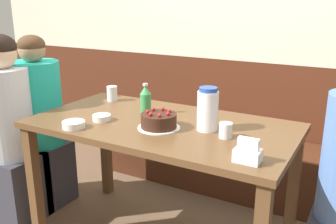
% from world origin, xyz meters
% --- Properties ---
extents(back_wall, '(4.80, 0.04, 2.50)m').
position_xyz_m(back_wall, '(0.00, 1.05, 1.25)').
color(back_wall, '#4C2314').
rests_on(back_wall, ground_plane).
extents(bench_seat, '(1.83, 0.38, 0.42)m').
position_xyz_m(bench_seat, '(0.00, 0.83, 0.21)').
color(bench_seat, '#472314').
rests_on(bench_seat, ground_plane).
extents(dining_table, '(1.45, 0.77, 0.77)m').
position_xyz_m(dining_table, '(0.00, 0.00, 0.67)').
color(dining_table, brown).
rests_on(dining_table, ground_plane).
extents(birthday_cake, '(0.22, 0.22, 0.10)m').
position_xyz_m(birthday_cake, '(0.03, -0.09, 0.81)').
color(birthday_cake, white).
rests_on(birthday_cake, dining_table).
extents(water_pitcher, '(0.11, 0.11, 0.23)m').
position_xyz_m(water_pitcher, '(0.27, 0.01, 0.88)').
color(water_pitcher, white).
rests_on(water_pitcher, dining_table).
extents(soju_bottle, '(0.06, 0.06, 0.18)m').
position_xyz_m(soju_bottle, '(-0.16, 0.10, 0.85)').
color(soju_bottle, '#388E4C').
rests_on(soju_bottle, dining_table).
extents(napkin_holder, '(0.11, 0.08, 0.11)m').
position_xyz_m(napkin_holder, '(0.57, -0.27, 0.81)').
color(napkin_holder, white).
rests_on(napkin_holder, dining_table).
extents(bowl_soup_white, '(0.12, 0.12, 0.04)m').
position_xyz_m(bowl_soup_white, '(-0.36, -0.30, 0.79)').
color(bowl_soup_white, white).
rests_on(bowl_soup_white, dining_table).
extents(bowl_rice_small, '(0.10, 0.10, 0.03)m').
position_xyz_m(bowl_rice_small, '(-0.31, -0.13, 0.79)').
color(bowl_rice_small, white).
rests_on(bowl_rice_small, dining_table).
extents(glass_water_tall, '(0.07, 0.07, 0.08)m').
position_xyz_m(glass_water_tall, '(0.39, -0.05, 0.81)').
color(glass_water_tall, silver).
rests_on(glass_water_tall, dining_table).
extents(glass_tumbler_short, '(0.07, 0.07, 0.10)m').
position_xyz_m(glass_tumbler_short, '(-0.52, 0.24, 0.82)').
color(glass_tumbler_short, silver).
rests_on(glass_tumbler_short, dining_table).
extents(person_pale_blue_shirt, '(0.34, 0.33, 1.20)m').
position_xyz_m(person_pale_blue_shirt, '(-0.99, 0.01, 0.57)').
color(person_pale_blue_shirt, '#33333D').
rests_on(person_pale_blue_shirt, ground_plane).
extents(person_grey_tee, '(0.34, 0.30, 1.23)m').
position_xyz_m(person_grey_tee, '(-0.99, -0.23, 0.58)').
color(person_grey_tee, '#33333D').
rests_on(person_grey_tee, ground_plane).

